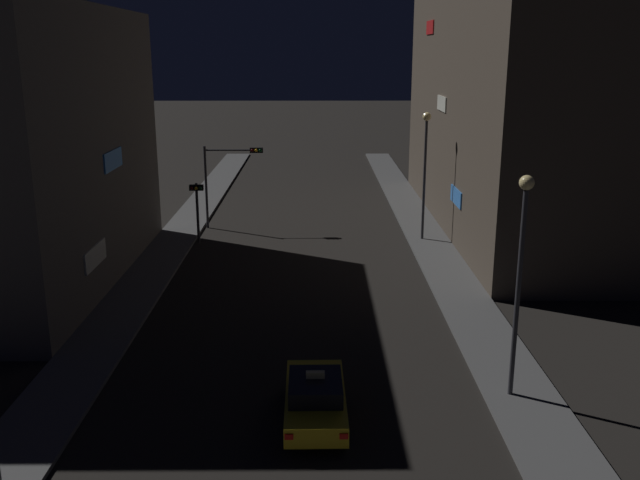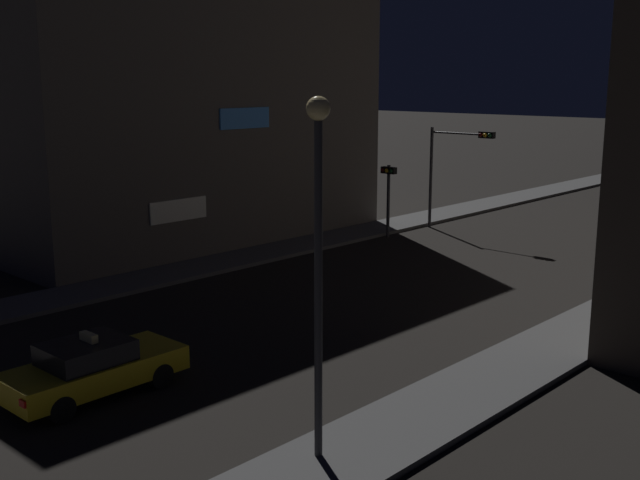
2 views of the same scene
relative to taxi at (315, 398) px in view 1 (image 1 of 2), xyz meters
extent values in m
cube|color=#4C4C4C|center=(-8.31, 21.93, -0.66)|extent=(2.45, 67.38, 0.15)
cube|color=#4C4C4C|center=(6.68, 21.93, -0.66)|extent=(2.45, 67.38, 0.15)
cube|color=white|center=(-9.50, 9.73, 1.58)|extent=(0.08, 2.80, 0.90)
cube|color=#337FE5|center=(-9.50, 13.45, 5.19)|extent=(0.08, 2.80, 0.90)
cube|color=#473D33|center=(13.16, 24.63, 7.66)|extent=(10.51, 28.72, 16.78)
cube|color=#337FE5|center=(7.86, 18.89, 2.29)|extent=(0.08, 2.80, 0.90)
cube|color=white|center=(7.86, 24.63, 6.98)|extent=(0.08, 2.80, 0.90)
cube|color=red|center=(7.86, 30.38, 11.68)|extent=(0.08, 2.80, 0.90)
cube|color=yellow|center=(0.00, 0.05, -0.12)|extent=(1.86, 4.42, 0.60)
cube|color=black|center=(0.00, -0.15, 0.43)|extent=(1.61, 2.00, 0.50)
cube|color=red|center=(-0.72, -2.18, -0.02)|extent=(0.24, 0.06, 0.16)
cube|color=red|center=(0.78, -2.16, -0.02)|extent=(0.24, 0.06, 0.16)
cylinder|color=black|center=(-0.82, 1.40, -0.42)|extent=(0.23, 0.64, 0.64)
cylinder|color=black|center=(0.78, 1.42, -0.42)|extent=(0.23, 0.64, 0.64)
cylinder|color=black|center=(-0.78, -1.33, -0.42)|extent=(0.23, 0.64, 0.64)
cylinder|color=black|center=(0.82, -1.31, -0.42)|extent=(0.23, 0.64, 0.64)
cube|color=#F4E08C|center=(0.00, -0.05, 0.78)|extent=(0.56, 0.19, 0.20)
cylinder|color=#2D2D33|center=(-6.84, 23.78, 1.86)|extent=(0.16, 0.16, 5.20)
cylinder|color=#2D2D33|center=(-5.24, 23.78, 4.21)|extent=(3.21, 0.10, 0.10)
cube|color=black|center=(-3.63, 23.78, 4.21)|extent=(0.80, 0.28, 0.32)
sphere|color=#3F0C0C|center=(-3.88, 23.60, 4.21)|extent=(0.20, 0.20, 0.20)
sphere|color=yellow|center=(-3.63, 23.60, 4.21)|extent=(0.20, 0.20, 0.20)
sphere|color=#0C3319|center=(-3.39, 23.60, 4.21)|extent=(0.20, 0.20, 0.20)
cylinder|color=#2D2D33|center=(-6.84, 20.26, 1.03)|extent=(0.16, 0.16, 3.53)
cube|color=black|center=(-6.84, 20.26, 2.54)|extent=(0.80, 0.28, 0.32)
sphere|color=#3F0C0C|center=(-7.09, 20.08, 2.54)|extent=(0.20, 0.20, 0.20)
sphere|color=yellow|center=(-6.84, 20.08, 2.54)|extent=(0.20, 0.20, 0.20)
sphere|color=#0C3319|center=(-6.59, 20.08, 2.54)|extent=(0.20, 0.20, 0.20)
cylinder|color=#2D2D33|center=(6.31, 1.32, 2.77)|extent=(0.16, 0.16, 6.70)
sphere|color=#F4D88C|center=(6.31, 1.32, 6.35)|extent=(0.46, 0.46, 0.46)
cylinder|color=#2D2D33|center=(6.31, 20.51, 2.86)|extent=(0.16, 0.16, 6.89)
sphere|color=#F4D88C|center=(6.31, 20.51, 6.56)|extent=(0.49, 0.49, 0.49)
camera|label=1|loc=(0.02, -18.94, 10.13)|focal=38.87mm
camera|label=2|loc=(16.21, -9.21, 6.89)|focal=43.53mm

